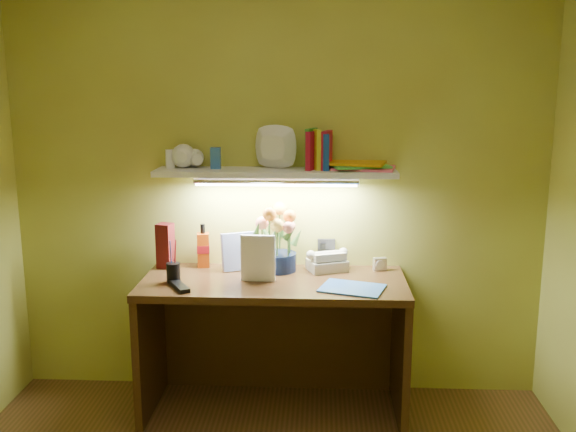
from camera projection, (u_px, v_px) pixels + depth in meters
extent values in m
cube|color=#331D0E|center=(274.00, 346.00, 3.47)|extent=(1.40, 0.60, 0.75)
cube|color=silver|center=(380.00, 264.00, 3.56)|extent=(0.08, 0.05, 0.07)
cube|color=#581213|center=(165.00, 246.00, 3.60)|extent=(0.10, 0.10, 0.25)
cylinder|color=black|center=(173.00, 266.00, 3.34)|extent=(0.09, 0.09, 0.17)
cube|color=black|center=(180.00, 286.00, 3.25)|extent=(0.14, 0.18, 0.02)
cube|color=#326CC1|center=(352.00, 288.00, 3.24)|extent=(0.36, 0.31, 0.01)
imported|color=beige|center=(244.00, 258.00, 3.40)|extent=(0.16, 0.05, 0.22)
imported|color=white|center=(241.00, 258.00, 3.36)|extent=(0.18, 0.03, 0.25)
cube|color=white|center=(276.00, 172.00, 3.46)|extent=(1.30, 0.25, 0.03)
imported|color=white|center=(182.00, 160.00, 3.45)|extent=(0.14, 0.14, 0.10)
imported|color=white|center=(198.00, 160.00, 3.46)|extent=(0.13, 0.13, 0.10)
imported|color=white|center=(272.00, 164.00, 3.45)|extent=(0.29, 0.29, 0.06)
cube|color=white|center=(170.00, 159.00, 3.51)|extent=(0.06, 0.05, 0.10)
cube|color=#326CC1|center=(216.00, 158.00, 3.47)|extent=(0.05, 0.04, 0.12)
cube|color=#AF122E|center=(313.00, 150.00, 3.44)|extent=(0.08, 0.14, 0.21)
cube|color=yellow|center=(315.00, 149.00, 3.44)|extent=(0.07, 0.13, 0.22)
cube|color=#1647AE|center=(322.00, 152.00, 3.43)|extent=(0.08, 0.14, 0.19)
cube|color=#2E8927|center=(311.00, 149.00, 3.44)|extent=(0.07, 0.14, 0.22)
cube|color=#AF122E|center=(327.00, 150.00, 3.44)|extent=(0.06, 0.15, 0.21)
cube|color=pink|center=(364.00, 168.00, 3.47)|extent=(0.36, 0.29, 0.01)
cube|color=#4DCB4F|center=(359.00, 166.00, 3.46)|extent=(0.34, 0.29, 0.01)
cube|color=orange|center=(356.00, 163.00, 3.46)|extent=(0.34, 0.29, 0.01)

